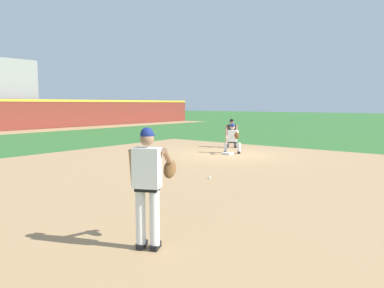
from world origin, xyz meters
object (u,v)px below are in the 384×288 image
at_px(baseball, 209,178).
at_px(first_baseman, 233,137).
at_px(first_base_bag, 228,154).
at_px(pitcher, 149,181).
at_px(umpire, 232,132).

distance_m(baseball, first_baseman, 5.82).
height_order(first_base_bag, baseball, first_base_bag).
relative_size(baseball, first_baseman, 0.06).
bearing_deg(pitcher, umpire, 26.54).
xyz_separation_m(baseball, umpire, (7.14, 3.67, 0.76)).
bearing_deg(pitcher, first_base_bag, 26.07).
bearing_deg(first_base_bag, baseball, -153.41).
distance_m(first_baseman, umpire, 2.27).
bearing_deg(umpire, baseball, -152.78).
bearing_deg(first_baseman, baseball, -155.07).
distance_m(baseball, pitcher, 5.57).
distance_m(pitcher, umpire, 13.50).
bearing_deg(baseball, first_base_bag, 26.59).
distance_m(pitcher, first_baseman, 11.25).
xyz_separation_m(pitcher, first_baseman, (10.17, 4.79, -0.33)).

